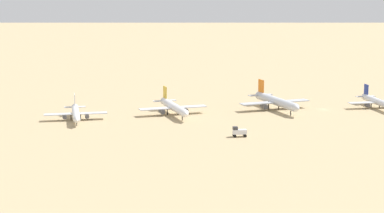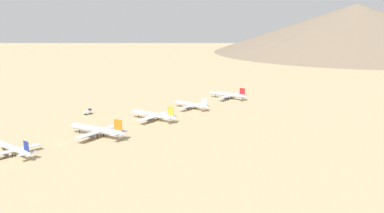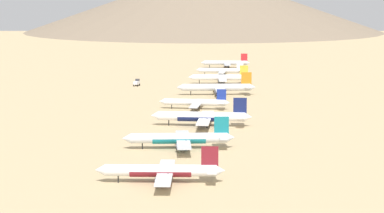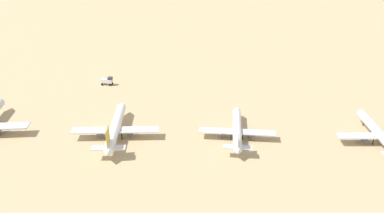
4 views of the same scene
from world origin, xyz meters
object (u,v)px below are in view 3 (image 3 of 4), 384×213
Objects in this scene: parked_jet_2 at (221,78)px; parked_jet_6 at (180,138)px; parked_jet_4 at (195,102)px; parked_jet_5 at (202,117)px; service_truck at (137,82)px; parked_jet_1 at (222,70)px; parked_jet_7 at (162,171)px; parked_jet_0 at (226,63)px; parked_jet_3 at (217,88)px.

parked_jet_2 is 179.99m from parked_jet_6.
parked_jet_5 is at bearing 91.18° from parked_jet_4.
parked_jet_4 reaches higher than service_truck.
parked_jet_7 reaches higher than parked_jet_1.
parked_jet_0 reaches higher than parked_jet_1.
parked_jet_4 reaches higher than parked_jet_1.
parked_jet_5 is at bearing 81.73° from parked_jet_3.
parked_jet_6 reaches higher than parked_jet_2.
parked_jet_3 reaches higher than parked_jet_1.
parked_jet_1 is 0.79× the size of parked_jet_3.
parked_jet_2 is at bearing 84.58° from parked_jet_1.
parked_jet_4 is at bearing -96.20° from parked_jet_6.
parked_jet_2 is at bearing -96.65° from parked_jet_3.
parked_jet_3 is at bearing -98.27° from parked_jet_5.
parked_jet_3 is 1.12× the size of parked_jet_7.
parked_jet_0 is at bearing -98.40° from parked_jet_6.
parked_jet_4 is at bearing 80.27° from parked_jet_1.
parked_jet_1 is 42.70m from parked_jet_2.
parked_jet_7 is at bearing 80.52° from parked_jet_3.
parked_jet_5 is 43.16m from parked_jet_6.
parked_jet_1 is 73.71m from service_truck.
parked_jet_7 is at bearing 79.29° from parked_jet_5.
parked_jet_2 is (11.17, 90.26, 0.22)m from parked_jet_0.
parked_jet_0 reaches higher than service_truck.
parked_jet_6 is at bearing 80.92° from parked_jet_2.
parked_jet_3 reaches higher than parked_jet_6.
service_truck is at bearing 9.77° from parked_jet_2.
service_truck is at bearing -41.94° from parked_jet_3.
parked_jet_2 reaches higher than parked_jet_0.
parked_jet_5 is at bearing 82.84° from parked_jet_1.
parked_jet_5 is at bearing 82.30° from parked_jet_2.
parked_jet_3 reaches higher than parked_jet_5.
parked_jet_1 is at bearing -98.33° from parked_jet_7.
parked_jet_3 is 1.26× the size of parked_jet_4.
parked_jet_4 is at bearing -88.82° from parked_jet_5.
parked_jet_6 is (39.59, 267.99, 0.31)m from parked_jet_0.
parked_jet_6 is at bearing 76.53° from parked_jet_5.
parked_jet_6 is 1.05× the size of parked_jet_7.
parked_jet_7 is at bearing 83.16° from parked_jet_4.
parked_jet_6 reaches higher than parked_jet_0.
parked_jet_3 is (9.59, 90.18, 0.86)m from parked_jet_1.
parked_jet_1 is at bearing -136.23° from service_truck.
parked_jet_3 reaches higher than parked_jet_0.
parked_jet_4 is (23.27, 135.73, 0.03)m from parked_jet_1.
parked_jet_7 is (15.47, 128.99, 0.34)m from parked_jet_4.
parked_jet_2 reaches higher than service_truck.
parked_jet_0 is 1.07× the size of parked_jet_4.
parked_jet_0 is 138.95m from parked_jet_3.
parked_jet_3 is 176.96m from parked_jet_7.
parked_jet_3 is at bearing -106.72° from parked_jet_4.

